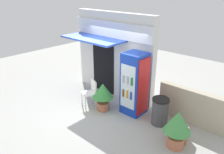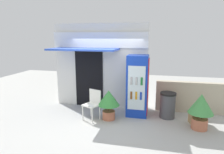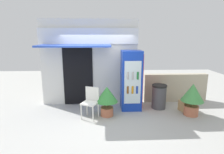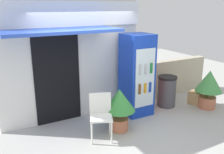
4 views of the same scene
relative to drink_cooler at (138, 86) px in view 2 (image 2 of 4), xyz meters
name	(u,v)px [view 2 (image 2 of 4)]	position (x,y,z in m)	size (l,w,h in m)	color
ground	(98,121)	(-1.14, -0.76, -1.00)	(16.00, 16.00, 0.00)	#B2B2AD
storefront_building	(100,64)	(-1.46, 0.59, 0.58)	(3.41, 1.27, 3.03)	silver
drink_cooler	(138,86)	(0.00, 0.00, 0.00)	(0.69, 0.72, 2.00)	#1438B2
plastic_chair	(93,102)	(-1.33, -0.65, -0.45)	(0.57, 0.57, 0.93)	white
potted_plant_near_shop	(109,101)	(-0.84, -0.57, -0.39)	(0.68, 0.68, 0.94)	#BC6B4C
potted_plant_curbside	(201,107)	(1.83, -0.66, -0.36)	(0.69, 0.69, 1.02)	#BC6B4C
trash_bin	(168,105)	(0.97, -0.02, -0.58)	(0.50, 0.50, 0.83)	#47474C
stone_boundary_wall	(191,97)	(1.79, 0.67, -0.47)	(2.39, 0.23, 1.06)	#B7AD93
cardboard_box	(196,118)	(1.80, -0.31, -0.82)	(0.36, 0.33, 0.35)	tan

